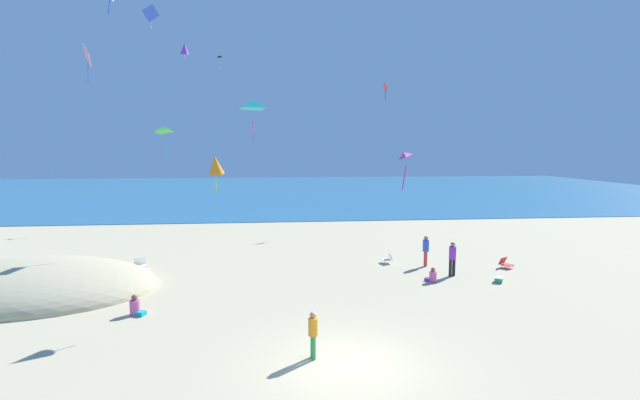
% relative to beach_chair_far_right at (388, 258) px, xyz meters
% --- Properties ---
extents(ground_plane, '(120.00, 120.00, 0.00)m').
position_rel_beach_chair_far_right_xyz_m(ground_plane, '(-4.06, -1.53, -0.27)').
color(ground_plane, '#C6B58C').
extents(ocean_water, '(120.00, 60.00, 0.05)m').
position_rel_beach_chair_far_right_xyz_m(ocean_water, '(-4.06, 44.48, -0.24)').
color(ocean_water, teal).
rests_on(ocean_water, ground_plane).
extents(dune_mound, '(11.08, 7.76, 2.65)m').
position_rel_beach_chair_far_right_xyz_m(dune_mound, '(-17.08, -3.31, -0.27)').
color(dune_mound, tan).
rests_on(dune_mound, ground_plane).
extents(beach_chair_far_right, '(0.59, 0.52, 0.55)m').
position_rel_beach_chair_far_right_xyz_m(beach_chair_far_right, '(0.00, 0.00, 0.00)').
color(beach_chair_far_right, white).
rests_on(beach_chair_far_right, ground_plane).
extents(beach_chair_mid_beach, '(0.82, 0.83, 0.56)m').
position_rel_beach_chair_far_right_xyz_m(beach_chair_mid_beach, '(5.95, -1.61, -0.01)').
color(beach_chair_mid_beach, '#D13D3D').
rests_on(beach_chair_mid_beach, ground_plane).
extents(beach_chair_near_camera, '(0.76, 0.76, 0.62)m').
position_rel_beach_chair_far_right_xyz_m(beach_chair_near_camera, '(-13.22, 0.02, 0.03)').
color(beach_chair_near_camera, white).
rests_on(beach_chair_near_camera, ground_plane).
extents(cooler_box, '(0.54, 0.57, 0.25)m').
position_rel_beach_chair_far_right_xyz_m(cooler_box, '(4.33, -4.06, -0.14)').
color(cooler_box, '#339956').
rests_on(cooler_box, ground_plane).
extents(person_0, '(0.57, 0.63, 0.71)m').
position_rel_beach_chair_far_right_xyz_m(person_0, '(1.21, -3.70, -0.01)').
color(person_0, '#D8599E').
rests_on(person_0, ground_plane).
extents(person_1, '(0.33, 0.33, 1.45)m').
position_rel_beach_chair_far_right_xyz_m(person_1, '(-5.05, -11.00, 0.57)').
color(person_1, green).
rests_on(person_1, ground_plane).
extents(person_2, '(0.55, 0.34, 0.66)m').
position_rel_beach_chair_far_right_xyz_m(person_2, '(-13.50, -1.44, -0.02)').
color(person_2, yellow).
rests_on(person_2, ground_plane).
extents(person_3, '(0.46, 0.46, 1.66)m').
position_rel_beach_chair_far_right_xyz_m(person_3, '(1.83, -0.90, 0.69)').
color(person_3, red).
rests_on(person_3, ground_plane).
extents(person_4, '(0.70, 0.56, 0.78)m').
position_rel_beach_chair_far_right_xyz_m(person_4, '(-11.46, -6.75, 0.02)').
color(person_4, '#D8599E').
rests_on(person_4, ground_plane).
extents(person_5, '(0.39, 0.39, 1.72)m').
position_rel_beach_chair_far_right_xyz_m(person_5, '(2.53, -2.83, 0.72)').
color(person_5, black).
rests_on(person_5, ground_plane).
extents(kite_teal, '(0.99, 0.95, 1.33)m').
position_rel_beach_chair_far_right_xyz_m(kite_teal, '(-6.79, -9.60, 7.38)').
color(kite_teal, '#1EADAD').
extents(kite_magenta, '(0.39, 0.45, 0.97)m').
position_rel_beach_chair_far_right_xyz_m(kite_magenta, '(-3.00, -13.12, 5.84)').
color(kite_magenta, '#DB3DA8').
extents(kite_red, '(0.56, 0.59, 1.49)m').
position_rel_beach_chair_far_right_xyz_m(kite_red, '(3.19, 14.21, 11.10)').
color(kite_red, red).
extents(kite_blue, '(0.94, 0.67, 1.46)m').
position_rel_beach_chair_far_right_xyz_m(kite_blue, '(-13.83, 6.59, 14.47)').
color(kite_blue, blue).
extents(kite_pink, '(0.53, 0.98, 1.78)m').
position_rel_beach_chair_far_right_xyz_m(kite_pink, '(-14.94, -0.92, 10.40)').
color(kite_pink, pink).
extents(kite_purple, '(0.89, 0.99, 1.25)m').
position_rel_beach_chair_far_right_xyz_m(kite_purple, '(-13.27, 14.43, 13.98)').
color(kite_purple, purple).
extents(kite_green, '(1.02, 1.03, 1.69)m').
position_rel_beach_chair_far_right_xyz_m(kite_green, '(-11.77, -0.14, 6.98)').
color(kite_green, green).
extents(kite_orange, '(0.82, 0.91, 1.52)m').
position_rel_beach_chair_far_right_xyz_m(kite_orange, '(-8.43, -6.02, 5.39)').
color(kite_orange, orange).
extents(kite_black, '(0.46, 0.38, 1.29)m').
position_rel_beach_chair_far_right_xyz_m(kite_black, '(-11.13, 19.73, 14.43)').
color(kite_black, black).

